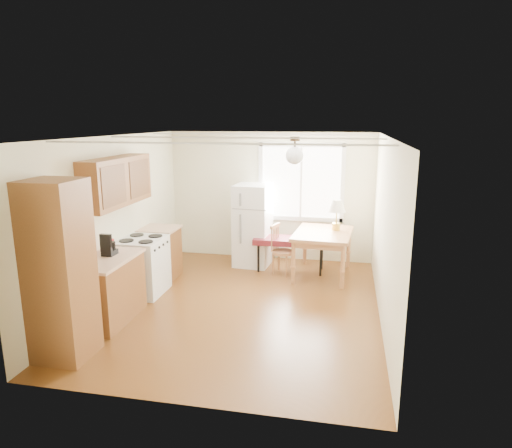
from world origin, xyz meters
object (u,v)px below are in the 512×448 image
(refrigerator, at_px, (253,225))
(bench, at_px, (291,242))
(chair, at_px, (279,246))
(dining_table, at_px, (323,238))

(refrigerator, distance_m, bench, 0.82)
(refrigerator, distance_m, chair, 0.72)
(refrigerator, xyz_separation_m, chair, (0.56, -0.37, -0.27))
(refrigerator, bearing_deg, chair, -28.88)
(bench, relative_size, dining_table, 1.00)
(refrigerator, height_order, bench, refrigerator)
(dining_table, relative_size, chair, 1.54)
(refrigerator, height_order, chair, refrigerator)
(dining_table, height_order, chair, chair)
(bench, bearing_deg, dining_table, -15.96)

